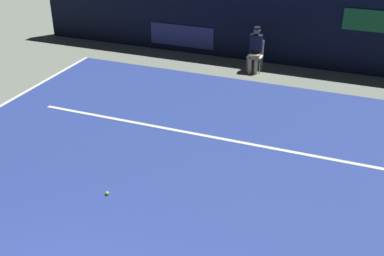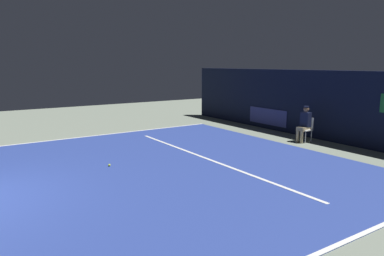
# 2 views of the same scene
# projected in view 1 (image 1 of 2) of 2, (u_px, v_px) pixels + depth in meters

# --- Properties ---
(ground_plane) EXTENTS (31.68, 31.68, 0.00)m
(ground_plane) POSITION_uv_depth(u_px,v_px,m) (171.00, 181.00, 9.05)
(ground_plane) COLOR gray
(court_surface) EXTENTS (10.80, 10.87, 0.01)m
(court_surface) POSITION_uv_depth(u_px,v_px,m) (171.00, 181.00, 9.05)
(court_surface) COLOR navy
(court_surface) RESTS_ON ground
(line_service) EXTENTS (8.42, 0.10, 0.01)m
(line_service) POSITION_uv_depth(u_px,v_px,m) (205.00, 136.00, 10.61)
(line_service) COLOR white
(line_service) RESTS_ON court_surface
(back_wall) EXTENTS (15.61, 0.33, 2.60)m
(back_wall) POSITION_uv_depth(u_px,v_px,m) (267.00, 20.00, 14.45)
(back_wall) COLOR black
(back_wall) RESTS_ON ground
(line_judge_on_chair) EXTENTS (0.46, 0.54, 1.32)m
(line_judge_on_chair) POSITION_uv_depth(u_px,v_px,m) (256.00, 49.00, 13.92)
(line_judge_on_chair) COLOR white
(line_judge_on_chair) RESTS_ON ground
(tennis_ball) EXTENTS (0.07, 0.07, 0.07)m
(tennis_ball) POSITION_uv_depth(u_px,v_px,m) (107.00, 193.00, 8.62)
(tennis_ball) COLOR #CCE033
(tennis_ball) RESTS_ON court_surface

